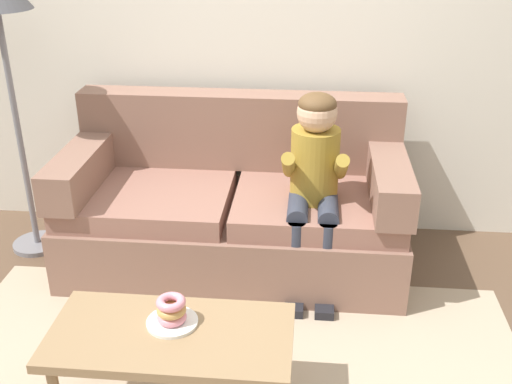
{
  "coord_description": "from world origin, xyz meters",
  "views": [
    {
      "loc": [
        0.34,
        -2.35,
        1.98
      ],
      "look_at": [
        0.07,
        0.45,
        0.65
      ],
      "focal_mm": 43.24,
      "sensor_mm": 36.0,
      "label": 1
    }
  ],
  "objects_px": {
    "donut": "(172,317)",
    "couch": "(235,209)",
    "coffee_table": "(171,342)",
    "person_child": "(314,175)"
  },
  "relations": [
    {
      "from": "coffee_table",
      "to": "donut",
      "type": "relative_size",
      "value": 8.13
    },
    {
      "from": "couch",
      "to": "coffee_table",
      "type": "height_order",
      "value": "couch"
    },
    {
      "from": "coffee_table",
      "to": "person_child",
      "type": "distance_m",
      "value": 1.23
    },
    {
      "from": "couch",
      "to": "donut",
      "type": "height_order",
      "value": "couch"
    },
    {
      "from": "person_child",
      "to": "donut",
      "type": "relative_size",
      "value": 9.18
    },
    {
      "from": "couch",
      "to": "person_child",
      "type": "xyz_separation_m",
      "value": [
        0.46,
        -0.21,
        0.32
      ]
    },
    {
      "from": "couch",
      "to": "donut",
      "type": "xyz_separation_m",
      "value": [
        -0.1,
        -1.21,
        0.12
      ]
    },
    {
      "from": "person_child",
      "to": "donut",
      "type": "xyz_separation_m",
      "value": [
        -0.56,
        -1.0,
        -0.21
      ]
    },
    {
      "from": "donut",
      "to": "couch",
      "type": "bearing_deg",
      "value": 85.26
    },
    {
      "from": "couch",
      "to": "donut",
      "type": "relative_size",
      "value": 16.07
    }
  ]
}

